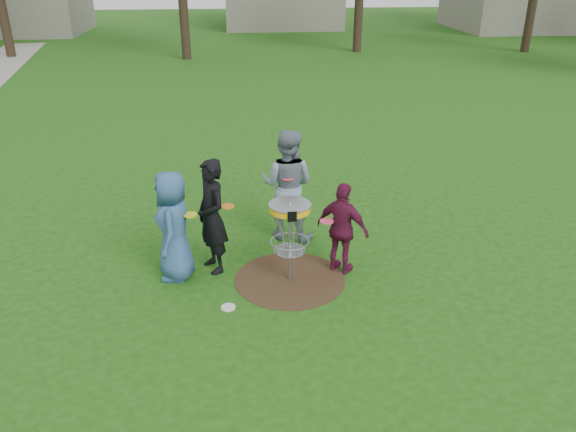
{
  "coord_description": "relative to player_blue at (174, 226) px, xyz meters",
  "views": [
    {
      "loc": [
        -0.8,
        -7.78,
        4.8
      ],
      "look_at": [
        0.0,
        0.3,
        1.0
      ],
      "focal_mm": 35.0,
      "sensor_mm": 36.0,
      "label": 1
    }
  ],
  "objects": [
    {
      "name": "player_blue",
      "position": [
        0.0,
        0.0,
        0.0
      ],
      "size": [
        0.63,
        0.92,
        1.82
      ],
      "primitive_type": "imported",
      "rotation": [
        0.0,
        0.0,
        -1.63
      ],
      "color": "#315487",
      "rests_on": "ground"
    },
    {
      "name": "disc_on_grass",
      "position": [
        0.81,
        -1.01,
        -0.9
      ],
      "size": [
        0.22,
        0.22,
        0.02
      ],
      "primitive_type": "cylinder",
      "color": "silver",
      "rests_on": "ground"
    },
    {
      "name": "player_black",
      "position": [
        0.6,
        0.18,
        0.05
      ],
      "size": [
        0.71,
        0.83,
        1.92
      ],
      "primitive_type": "imported",
      "rotation": [
        0.0,
        0.0,
        -1.14
      ],
      "color": "black",
      "rests_on": "ground"
    },
    {
      "name": "player_maroon",
      "position": [
        2.69,
        -0.1,
        -0.13
      ],
      "size": [
        0.95,
        0.87,
        1.56
      ],
      "primitive_type": "imported",
      "rotation": [
        0.0,
        0.0,
        2.47
      ],
      "color": "#5C1534",
      "rests_on": "ground"
    },
    {
      "name": "held_discs",
      "position": [
        1.36,
        0.21,
        0.22
      ],
      "size": [
        2.36,
        1.36,
        0.32
      ],
      "color": "yellow",
      "rests_on": "ground"
    },
    {
      "name": "ground",
      "position": [
        1.81,
        -0.3,
        -0.91
      ],
      "size": [
        100.0,
        100.0,
        0.0
      ],
      "primitive_type": "plane",
      "color": "#19470F",
      "rests_on": "ground"
    },
    {
      "name": "disc_golf_basket",
      "position": [
        1.81,
        -0.3,
        0.11
      ],
      "size": [
        0.66,
        0.67,
        1.38
      ],
      "color": "#9EA0A5",
      "rests_on": "ground"
    },
    {
      "name": "player_grey",
      "position": [
        1.93,
        1.26,
        0.12
      ],
      "size": [
        1.23,
        1.11,
        2.06
      ],
      "primitive_type": "imported",
      "rotation": [
        0.0,
        0.0,
        2.74
      ],
      "color": "slate",
      "rests_on": "ground"
    },
    {
      "name": "dirt_patch",
      "position": [
        1.81,
        -0.3,
        -0.9
      ],
      "size": [
        1.8,
        1.8,
        0.01
      ],
      "primitive_type": "cylinder",
      "color": "#47331E",
      "rests_on": "ground"
    }
  ]
}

